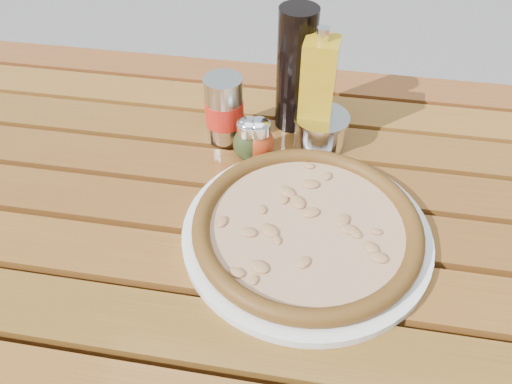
% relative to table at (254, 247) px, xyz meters
% --- Properties ---
extents(table, '(1.40, 0.90, 0.75)m').
position_rel_table_xyz_m(table, '(0.00, 0.00, 0.00)').
color(table, '#39200D').
rests_on(table, ground).
extents(plate, '(0.38, 0.38, 0.01)m').
position_rel_table_xyz_m(plate, '(0.08, -0.03, 0.08)').
color(plate, white).
rests_on(plate, table).
extents(pizza, '(0.40, 0.40, 0.03)m').
position_rel_table_xyz_m(pizza, '(0.08, -0.03, 0.10)').
color(pizza, beige).
rests_on(pizza, plate).
extents(pepper_shaker, '(0.06, 0.06, 0.08)m').
position_rel_table_xyz_m(pepper_shaker, '(-0.02, 0.13, 0.11)').
color(pepper_shaker, '#B63A14').
rests_on(pepper_shaker, table).
extents(oregano_shaker, '(0.07, 0.07, 0.08)m').
position_rel_table_xyz_m(oregano_shaker, '(-0.03, 0.13, 0.11)').
color(oregano_shaker, '#353F19').
rests_on(oregano_shaker, table).
extents(dark_bottle, '(0.08, 0.08, 0.22)m').
position_rel_table_xyz_m(dark_bottle, '(0.03, 0.25, 0.19)').
color(dark_bottle, black).
rests_on(dark_bottle, table).
extents(soda_can, '(0.07, 0.07, 0.12)m').
position_rel_table_xyz_m(soda_can, '(-0.08, 0.18, 0.13)').
color(soda_can, silver).
rests_on(soda_can, table).
extents(olive_oil_cruet, '(0.06, 0.06, 0.21)m').
position_rel_table_xyz_m(olive_oil_cruet, '(0.07, 0.21, 0.17)').
color(olive_oil_cruet, '#B68A13').
rests_on(olive_oil_cruet, table).
extents(parmesan_tin, '(0.12, 0.12, 0.07)m').
position_rel_table_xyz_m(parmesan_tin, '(0.08, 0.19, 0.11)').
color(parmesan_tin, silver).
rests_on(parmesan_tin, table).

